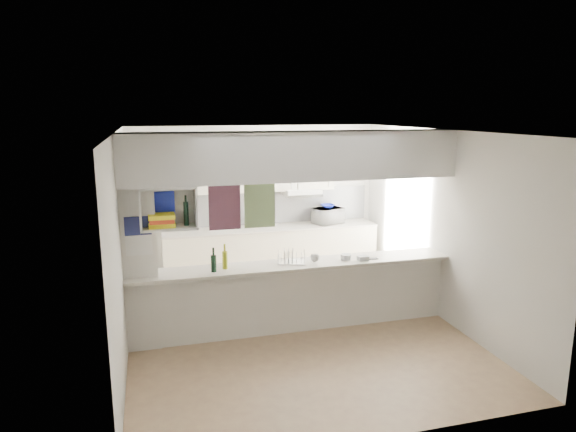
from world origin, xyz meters
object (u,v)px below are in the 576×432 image
object	(u,v)px
microwave	(328,216)
bowl	(328,206)
dish_rack	(291,257)
wine_bottles	(220,261)

from	to	relation	value
microwave	bowl	world-z (taller)	bowl
microwave	dish_rack	world-z (taller)	microwave
bowl	dish_rack	bearing A→B (deg)	-120.71
bowl	wine_bottles	size ratio (longest dim) A/B	0.75
microwave	bowl	size ratio (longest dim) A/B	2.06
bowl	microwave	bearing A→B (deg)	-82.31
dish_rack	microwave	bearing A→B (deg)	75.44
bowl	wine_bottles	distance (m)	3.08
microwave	bowl	bearing A→B (deg)	-98.71
microwave	dish_rack	bearing A→B (deg)	42.59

